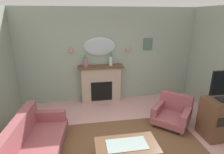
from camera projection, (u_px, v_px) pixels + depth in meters
name	position (u px, v px, depth m)	size (l,w,h in m)	color
wall_back	(108.00, 55.00, 5.65)	(6.41, 0.10, 2.83)	#93A393
patterned_rug	(128.00, 154.00, 3.59)	(3.20, 2.40, 0.01)	brown
fireplace	(101.00, 84.00, 5.67)	(1.36, 0.36, 1.16)	tan
mantel_vase_right	(85.00, 61.00, 5.34)	(0.13, 0.13, 0.39)	#9E6084
mantel_vase_left	(111.00, 59.00, 5.44)	(0.11, 0.11, 0.43)	silver
wall_mirror	(100.00, 47.00, 5.44)	(0.96, 0.06, 0.56)	#B2BCC6
wall_sconce_left	(71.00, 49.00, 5.28)	(0.14, 0.14, 0.14)	#D17066
wall_sconce_right	(128.00, 48.00, 5.54)	(0.14, 0.14, 0.14)	#D17066
framed_picture	(148.00, 44.00, 5.67)	(0.28, 0.03, 0.36)	#4C6B56
coffee_table	(127.00, 147.00, 3.21)	(1.10, 0.60, 0.45)	brown
floral_couch	(32.00, 141.00, 3.48)	(1.01, 1.78, 0.76)	#934C51
armchair_near_fireplace	(173.00, 112.00, 4.55)	(1.14, 1.14, 0.71)	#934C51
tv_cabinet	(221.00, 118.00, 4.01)	(0.80, 0.57, 0.90)	brown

